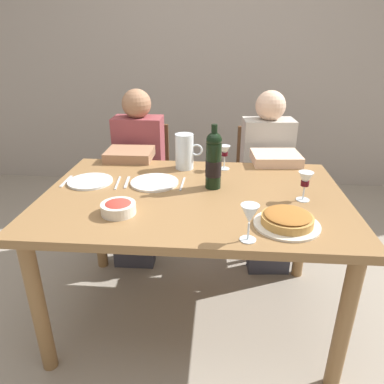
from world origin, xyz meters
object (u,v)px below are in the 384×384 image
baked_tart (287,220)px  chair_left (144,175)px  wine_glass_right_diner (225,152)px  dinner_plate_left_setting (90,181)px  water_pitcher (185,153)px  chair_right (261,178)px  dining_table (194,210)px  salad_bowl (118,207)px  wine_bottle (214,161)px  diner_left (137,171)px  wine_glass_centre (250,215)px  diner_right (268,175)px  dinner_plate_right_setting (155,182)px  wine_glass_left_diner (305,181)px

baked_tart → chair_left: bearing=125.3°
wine_glass_right_diner → dinner_plate_left_setting: size_ratio=0.60×
water_pitcher → chair_right: bearing=46.1°
dining_table → salad_bowl: salad_bowl is taller
wine_bottle → baked_tart: bearing=-50.7°
dinner_plate_left_setting → diner_left: size_ratio=0.20×
wine_bottle → wine_glass_centre: wine_bottle is taller
diner_right → chair_left: bearing=-19.2°
wine_glass_centre → chair_left: 1.55m
diner_left → diner_right: bearing=179.5°
wine_bottle → dinner_plate_right_setting: size_ratio=1.30×
water_pitcher → salad_bowl: size_ratio=1.34×
wine_glass_centre → dining_table: bearing=119.7°
dining_table → baked_tart: size_ratio=5.46×
wine_glass_left_diner → wine_glass_centre: size_ratio=0.96×
wine_bottle → dinner_plate_right_setting: bearing=174.9°
wine_glass_centre → dinner_plate_left_setting: bearing=146.8°
salad_bowl → baked_tart: bearing=-4.3°
wine_glass_centre → diner_right: diner_right is taller
baked_tart → wine_glass_centre: wine_glass_centre is taller
wine_glass_left_diner → dinner_plate_right_setting: wine_glass_left_diner is taller
dinner_plate_right_setting → diner_left: size_ratio=0.22×
wine_glass_left_diner → salad_bowl: bearing=-166.2°
wine_bottle → baked_tart: wine_bottle is taller
salad_bowl → dinner_plate_left_setting: size_ratio=0.65×
wine_glass_right_diner → diner_left: (-0.60, 0.31, -0.25)m
diner_left → water_pitcher: bearing=139.4°
wine_glass_centre → chair_right: wine_glass_centre is taller
wine_bottle → wine_glass_left_diner: 0.45m
dinner_plate_left_setting → chair_right: (1.01, 0.81, -0.27)m
wine_glass_left_diner → dinner_plate_left_setting: wine_glass_left_diner is taller
baked_tart → diner_right: bearing=87.1°
water_pitcher → diner_right: size_ratio=0.18×
chair_left → diner_right: diner_right is taller
salad_bowl → chair_left: (-0.14, 1.16, -0.29)m
chair_left → diner_left: size_ratio=0.75×
chair_right → diner_right: bearing=89.2°
dining_table → dinner_plate_left_setting: (-0.57, 0.11, 0.10)m
dinner_plate_right_setting → chair_right: (0.66, 0.80, -0.27)m
chair_left → diner_left: (0.00, -0.24, 0.12)m
water_pitcher → chair_right: size_ratio=0.24×
water_pitcher → wine_glass_centre: size_ratio=1.38×
wine_bottle → diner_left: 0.85m
baked_tart → chair_right: 1.25m
salad_bowl → diner_right: (0.77, 0.92, -0.17)m
wine_glass_left_diner → chair_right: bearing=95.1°
dining_table → salad_bowl: 0.42m
dinner_plate_left_setting → dinner_plate_right_setting: 0.35m
baked_tart → diner_left: (-0.86, 0.98, -0.17)m
wine_bottle → wine_glass_right_diner: (0.06, 0.29, -0.04)m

